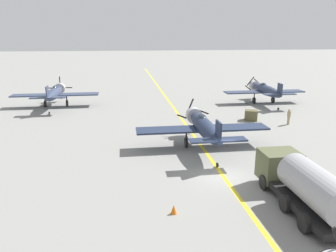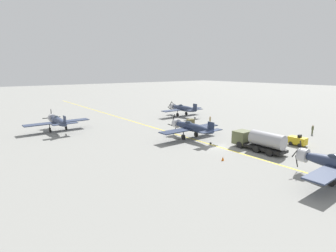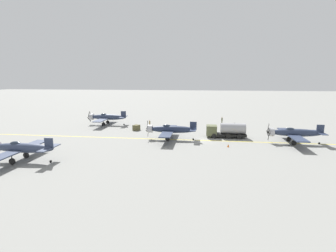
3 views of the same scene
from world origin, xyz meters
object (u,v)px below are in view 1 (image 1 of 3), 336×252
at_px(airplane_far_right, 265,90).
at_px(ground_crew_walking, 289,116).
at_px(airplane_far_left, 55,93).
at_px(airplane_mid_center, 204,126).
at_px(fuel_tanker, 302,183).
at_px(traffic_cone, 174,209).
at_px(supply_crate_by_tanker, 251,115).

distance_m(airplane_far_right, ground_crew_walking, 12.03).
xyz_separation_m(airplane_far_right, airplane_far_left, (-30.45, 1.65, 0.00)).
bearing_deg(airplane_mid_center, airplane_far_right, 63.56).
xyz_separation_m(fuel_tanker, traffic_cone, (-7.58, 0.20, -1.24)).
relative_size(airplane_mid_center, ground_crew_walking, 6.57).
bearing_deg(ground_crew_walking, fuel_tanker, -115.55).
bearing_deg(supply_crate_by_tanker, airplane_far_left, 155.95).
height_order(airplane_mid_center, ground_crew_walking, airplane_mid_center).
height_order(airplane_far_right, airplane_far_left, airplane_far_left).
xyz_separation_m(airplane_far_right, airplane_mid_center, (-13.91, -18.29, 0.00)).
distance_m(airplane_far_left, supply_crate_by_tanker, 26.99).
relative_size(airplane_far_right, traffic_cone, 21.82).
height_order(airplane_far_left, fuel_tanker, airplane_far_left).
xyz_separation_m(fuel_tanker, supply_crate_by_tanker, (4.89, 20.03, -0.90)).
bearing_deg(fuel_tanker, ground_crew_walking, 64.45).
height_order(airplane_mid_center, fuel_tanker, airplane_mid_center).
distance_m(fuel_tanker, traffic_cone, 7.69).
height_order(fuel_tanker, traffic_cone, fuel_tanker).
height_order(airplane_far_right, traffic_cone, airplane_far_right).
relative_size(ground_crew_walking, supply_crate_by_tanker, 1.24).
bearing_deg(supply_crate_by_tanker, fuel_tanker, -103.73).
relative_size(airplane_far_right, airplane_mid_center, 1.00).
height_order(airplane_far_left, ground_crew_walking, airplane_far_left).
bearing_deg(airplane_far_left, ground_crew_walking, -12.12).
distance_m(airplane_far_left, airplane_mid_center, 25.91).
distance_m(ground_crew_walking, supply_crate_by_tanker, 4.30).
xyz_separation_m(supply_crate_by_tanker, traffic_cone, (-12.48, -19.83, -0.34)).
relative_size(airplane_far_left, supply_crate_by_tanker, 8.14).
bearing_deg(airplane_mid_center, fuel_tanker, -63.14).
distance_m(airplane_far_left, traffic_cone, 33.16).
relative_size(airplane_mid_center, fuel_tanker, 1.50).
relative_size(airplane_far_left, traffic_cone, 21.82).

